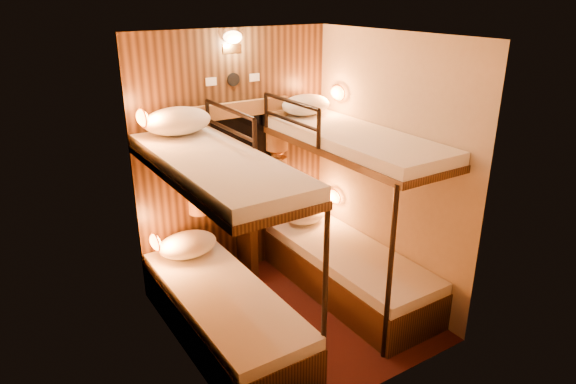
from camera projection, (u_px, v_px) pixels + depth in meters
floor at (294, 316)px, 4.57m from camera, size 2.10×2.10×0.00m
ceiling at (295, 35)px, 3.69m from camera, size 2.10×2.10×0.00m
wall_back at (235, 157)px, 4.95m from camera, size 2.40×0.00×2.40m
wall_front at (384, 240)px, 3.31m from camera, size 2.40×0.00×2.40m
wall_left at (177, 218)px, 3.62m from camera, size 0.00×2.40×2.40m
wall_right at (387, 169)px, 4.63m from camera, size 0.00×2.40×2.40m
back_panel at (235, 158)px, 4.94m from camera, size 2.00×0.03×2.40m
bunk_left at (222, 279)px, 4.09m from camera, size 0.72×1.90×1.82m
bunk_right at (349, 239)px, 4.74m from camera, size 0.72×1.90×1.82m
window at (237, 161)px, 4.92m from camera, size 1.00×0.12×0.79m
curtains at (238, 153)px, 4.86m from camera, size 1.10×0.22×1.00m
back_fixtures at (233, 46)px, 4.53m from camera, size 0.54×0.09×0.48m
reading_lamps at (252, 163)px, 4.66m from camera, size 2.00×0.20×1.25m
table at (247, 238)px, 5.08m from camera, size 0.50×0.34×0.66m
bottle_left at (239, 210)px, 4.86m from camera, size 0.07×0.07×0.25m
bottle_right at (244, 205)px, 5.00m from camera, size 0.07×0.07×0.24m
sachet_a at (259, 215)px, 5.02m from camera, size 0.10×0.08×0.01m
sachet_b at (247, 214)px, 5.05m from camera, size 0.08×0.07×0.01m
pillow_lower_left at (188, 244)px, 4.63m from camera, size 0.54×0.39×0.21m
pillow_lower_right at (306, 215)px, 5.30m from camera, size 0.43×0.31×0.17m
pillow_upper_left at (177, 121)px, 4.22m from camera, size 0.57×0.41×0.22m
pillow_upper_right at (306, 105)px, 4.90m from camera, size 0.50×0.35×0.19m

